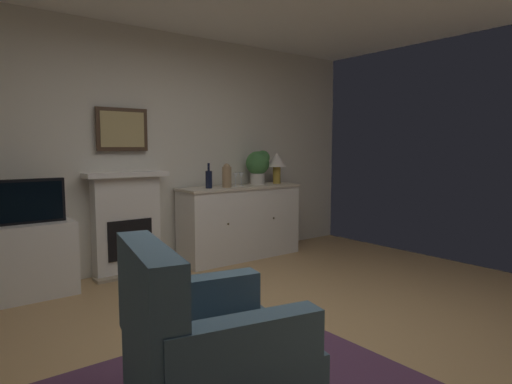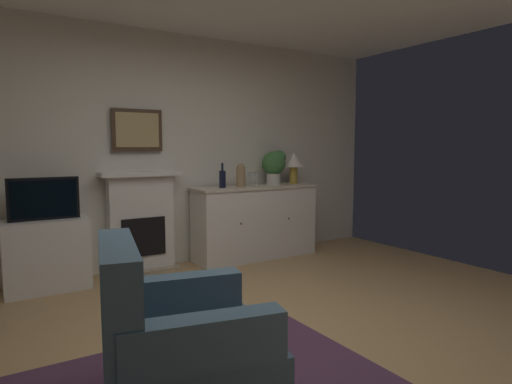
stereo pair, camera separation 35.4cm
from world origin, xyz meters
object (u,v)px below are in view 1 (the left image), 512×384
(tv_set, at_px, (28,201))
(wine_bottle, at_px, (209,179))
(sideboard_cabinet, at_px, (240,222))
(wine_glass_left, at_px, (235,176))
(vase_decorative, at_px, (227,176))
(armchair, at_px, (205,349))
(wine_glass_center, at_px, (241,176))
(tv_cabinet, at_px, (30,260))
(framed_picture, at_px, (122,129))
(table_lamp, at_px, (277,162))
(fireplace_unit, at_px, (127,224))
(potted_plant_small, at_px, (258,164))

(tv_set, bearing_deg, wine_bottle, -0.44)
(sideboard_cabinet, xyz_separation_m, wine_glass_left, (-0.08, -0.01, 0.57))
(vase_decorative, bearing_deg, armchair, -126.17)
(wine_glass_left, xyz_separation_m, wine_glass_center, (0.11, 0.03, 0.00))
(wine_glass_center, height_order, tv_cabinet, wine_glass_center)
(sideboard_cabinet, height_order, armchair, armchair)
(framed_picture, xyz_separation_m, wine_glass_center, (1.40, -0.20, -0.53))
(framed_picture, distance_m, tv_set, 1.20)
(table_lamp, bearing_deg, vase_decorative, -176.49)
(tv_cabinet, xyz_separation_m, armchair, (0.28, -2.57, 0.04))
(wine_glass_left, relative_size, tv_cabinet, 0.22)
(wine_glass_center, xyz_separation_m, vase_decorative, (-0.26, -0.07, 0.02))
(fireplace_unit, xyz_separation_m, wine_glass_center, (1.40, -0.15, 0.46))
(fireplace_unit, xyz_separation_m, wine_glass_left, (1.29, -0.19, 0.46))
(tv_set, xyz_separation_m, armchair, (0.28, -2.54, -0.50))
(fireplace_unit, xyz_separation_m, table_lamp, (1.95, -0.18, 0.62))
(sideboard_cabinet, distance_m, wine_glass_left, 0.57)
(fireplace_unit, distance_m, sideboard_cabinet, 1.38)
(framed_picture, xyz_separation_m, armchair, (-0.69, -2.78, -1.16))
(table_lamp, distance_m, armchair, 3.76)
(potted_plant_small, bearing_deg, vase_decorative, -170.14)
(sideboard_cabinet, bearing_deg, vase_decorative, -167.79)
(armchair, bearing_deg, wine_glass_center, 50.90)
(tv_cabinet, height_order, armchair, armchair)
(sideboard_cabinet, distance_m, vase_decorative, 0.63)
(armchair, bearing_deg, table_lamp, 43.97)
(vase_decorative, distance_m, armchair, 3.17)
(tv_cabinet, height_order, potted_plant_small, potted_plant_small)
(sideboard_cabinet, height_order, wine_glass_left, wine_glass_left)
(fireplace_unit, bearing_deg, tv_cabinet, -170.55)
(table_lamp, relative_size, potted_plant_small, 0.93)
(sideboard_cabinet, height_order, wine_bottle, wine_bottle)
(sideboard_cabinet, relative_size, armchair, 1.65)
(tv_cabinet, bearing_deg, sideboard_cabinet, -0.37)
(armchair, bearing_deg, tv_cabinet, 96.31)
(framed_picture, bearing_deg, sideboard_cabinet, -9.23)
(sideboard_cabinet, xyz_separation_m, vase_decorative, (-0.23, -0.05, 0.58))
(wine_bottle, height_order, tv_set, wine_bottle)
(fireplace_unit, distance_m, potted_plant_small, 1.79)
(sideboard_cabinet, relative_size, potted_plant_small, 3.65)
(potted_plant_small, bearing_deg, tv_set, -178.85)
(wine_glass_center, distance_m, tv_cabinet, 2.47)
(framed_picture, bearing_deg, potted_plant_small, -5.99)
(wine_glass_left, xyz_separation_m, tv_cabinet, (-2.27, 0.02, -0.67))
(wine_bottle, bearing_deg, vase_decorative, -6.78)
(wine_glass_left, bearing_deg, table_lamp, 0.80)
(vase_decorative, height_order, tv_set, vase_decorative)
(potted_plant_small, distance_m, armchair, 3.60)
(fireplace_unit, height_order, tv_cabinet, fireplace_unit)
(framed_picture, relative_size, table_lamp, 1.38)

